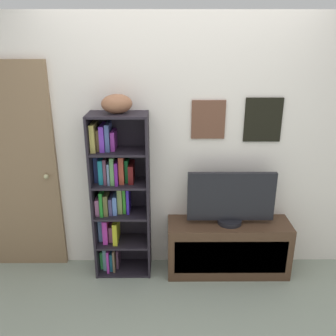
{
  "coord_description": "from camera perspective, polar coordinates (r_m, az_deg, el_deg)",
  "views": [
    {
      "loc": [
        -0.12,
        -1.99,
        2.13
      ],
      "look_at": [
        -0.1,
        0.85,
        1.09
      ],
      "focal_mm": 38.4,
      "sensor_mm": 36.0,
      "label": 1
    }
  ],
  "objects": [
    {
      "name": "back_wall",
      "position": [
        3.27,
        1.83,
        3.06
      ],
      "size": [
        4.8,
        0.08,
        2.33
      ],
      "color": "silver",
      "rests_on": "ground"
    },
    {
      "name": "tv_stand",
      "position": [
        3.52,
        9.47,
        -12.33
      ],
      "size": [
        1.13,
        0.34,
        0.52
      ],
      "color": "#483020",
      "rests_on": "ground"
    },
    {
      "name": "door",
      "position": [
        3.56,
        -23.23,
        -0.45
      ],
      "size": [
        0.79,
        0.09,
        1.96
      ],
      "color": "#826548",
      "rests_on": "ground"
    },
    {
      "name": "television",
      "position": [
        3.28,
        9.97,
        -4.84
      ],
      "size": [
        0.78,
        0.22,
        0.5
      ],
      "color": "black",
      "rests_on": "tv_stand"
    },
    {
      "name": "bookshelf",
      "position": [
        3.3,
        -8.25,
        -4.31
      ],
      "size": [
        0.51,
        0.29,
        1.53
      ],
      "color": "black",
      "rests_on": "ground"
    },
    {
      "name": "football",
      "position": [
        3.02,
        -8.13,
        10.05
      ],
      "size": [
        0.28,
        0.21,
        0.16
      ],
      "primitive_type": "ellipsoid",
      "rotation": [
        0.0,
        0.0,
        0.21
      ],
      "color": "#905B3E",
      "rests_on": "bookshelf"
    }
  ]
}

